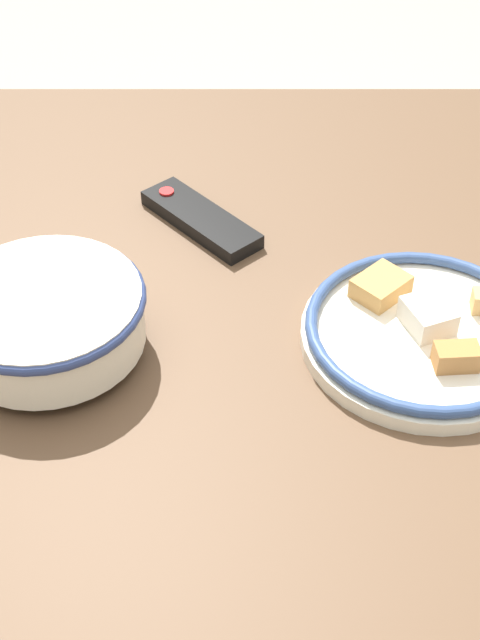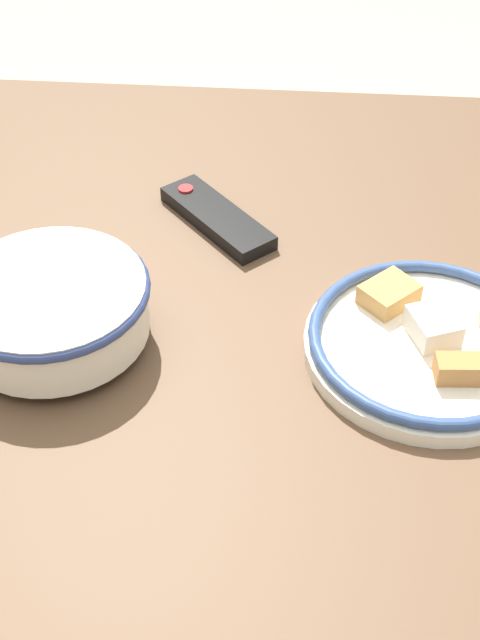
{
  "view_description": "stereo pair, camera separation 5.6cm",
  "coord_description": "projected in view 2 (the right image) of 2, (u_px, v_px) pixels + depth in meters",
  "views": [
    {
      "loc": [
        0.05,
        -0.82,
        1.41
      ],
      "look_at": [
        0.05,
        -0.09,
        0.75
      ],
      "focal_mm": 50.0,
      "sensor_mm": 36.0,
      "label": 1
    },
    {
      "loc": [
        0.11,
        -0.82,
        1.41
      ],
      "look_at": [
        0.05,
        -0.09,
        0.75
      ],
      "focal_mm": 50.0,
      "sensor_mm": 36.0,
      "label": 2
    }
  ],
  "objects": [
    {
      "name": "ground_plane",
      "position": [
        216.0,
        606.0,
        1.56
      ],
      "size": [
        8.0,
        8.0,
        0.0
      ],
      "primitive_type": "plane",
      "color": "#B7A88E"
    },
    {
      "name": "dining_table",
      "position": [
        207.0,
        335.0,
        1.12
      ],
      "size": [
        1.58,
        1.06,
        0.71
      ],
      "color": "brown",
      "rests_on": "ground_plane"
    },
    {
      "name": "noodle_bowl",
      "position": [
        51.0,
        308.0,
        0.99
      ],
      "size": [
        0.23,
        0.23,
        0.08
      ],
      "color": "silver",
      "rests_on": "dining_table"
    },
    {
      "name": "food_plate",
      "position": [
        428.0,
        342.0,
        0.99
      ],
      "size": [
        0.28,
        0.28,
        0.05
      ],
      "color": "silver",
      "rests_on": "dining_table"
    },
    {
      "name": "tv_remote",
      "position": [
        214.0,
        217.0,
        1.18
      ],
      "size": [
        0.17,
        0.18,
        0.02
      ],
      "rotation": [
        0.0,
        0.0,
        0.73
      ],
      "color": "black",
      "rests_on": "dining_table"
    }
  ]
}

